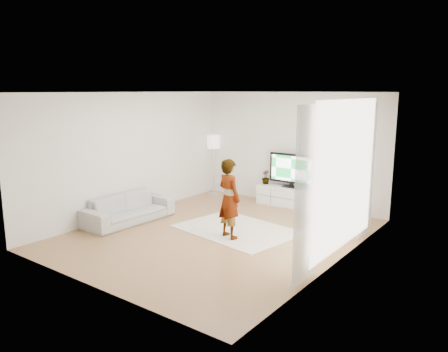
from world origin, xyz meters
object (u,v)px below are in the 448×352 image
Objects in this scene: player at (229,199)px; floor_lamp at (214,144)px; rug at (237,229)px; sofa at (129,209)px; television at (292,169)px; media_console at (290,197)px.

floor_lamp is at bearing -30.63° from player.
rug is 2.43m from sofa.
sofa is 3.38m from floor_lamp.
television is 0.77× the size of player.
sofa is at bearing -124.19° from media_console.
floor_lamp is at bearing -178.42° from media_console.
player is 2.47m from sofa.
player is at bearing -71.69° from rug.
floor_lamp reaches higher than rug.
television is 2.40m from floor_lamp.
rug is 0.94m from player.
media_console is at bearing 1.58° from floor_lamp.
rug is 3.54m from floor_lamp.
media_console is at bearing -90.00° from television.
floor_lamp reaches higher than sofa.
floor_lamp is at bearing 4.30° from sofa.
television is 2.52m from rug.
media_console is 2.87m from player.
media_console is 2.62m from floor_lamp.
media_console is 0.72× the size of rug.
media_console is 1.42× the size of television.
television is at bearing -69.88° from player.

